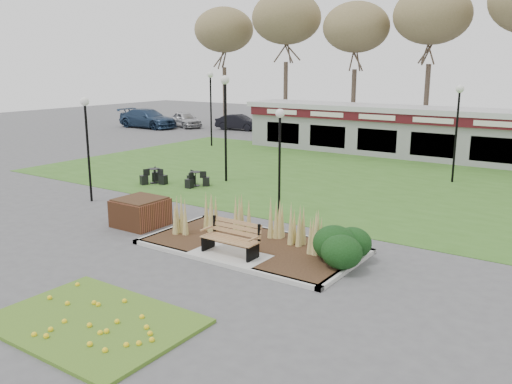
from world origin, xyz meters
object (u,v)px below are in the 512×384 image
Objects in this scene: brick_planter at (140,212)px; lamp_post_mid_left at (225,105)px; park_bench at (232,238)px; car_black at (239,122)px; lamp_post_near_left at (86,126)px; bistro_set_b at (196,181)px; car_silver at (185,120)px; bistro_set_a at (154,178)px; food_pavilion at (440,134)px; lamp_post_mid_right at (458,112)px; car_blue at (148,118)px; lamp_post_near_right at (280,139)px; lamp_post_far_left at (211,92)px.

lamp_post_mid_left is at bearing 105.05° from brick_planter.
car_black reaches higher than park_bench.
bistro_set_b is (1.65, 4.38, -2.74)m from lamp_post_near_left.
car_black is at bearing 120.98° from bistro_set_b.
lamp_post_mid_left is 22.99m from car_silver.
lamp_post_near_left is at bearing -164.70° from car_black.
lamp_post_mid_left is 3.81× the size of bistro_set_a.
food_pavilion is at bearing 61.54° from lamp_post_mid_left.
food_pavilion is at bearing 57.86° from bistro_set_a.
car_black is at bearing 119.27° from brick_planter.
lamp_post_mid_left is at bearing 73.36° from bistro_set_b.
lamp_post_mid_right reaches higher than brick_planter.
car_silver is at bearing 123.48° from lamp_post_near_left.
lamp_post_near_right is at bearing -125.31° from car_blue.
car_blue reaches higher than car_black.
car_blue is (-16.70, 19.55, -2.18)m from lamp_post_near_left.
car_blue is (-25.18, 1.84, -0.67)m from food_pavilion.
car_silver is at bearing 132.73° from bistro_set_b.
brick_planter is at bearing -49.05° from bistro_set_a.
car_black is (5.03, 0.96, -0.02)m from car_silver.
park_bench is 10.50m from bistro_set_a.
food_pavilion reaches higher than bistro_set_a.
car_black is at bearing 124.49° from lamp_post_mid_left.
bistro_set_b is at bearing -141.42° from lamp_post_mid_right.
lamp_post_near_left is at bearing -109.61° from lamp_post_mid_left.
car_black is at bearing 125.81° from park_bench.
car_black is at bearing 164.36° from food_pavilion.
bistro_set_a is at bearing -122.14° from food_pavilion.
car_black is (-9.06, 18.93, 0.40)m from bistro_set_a.
car_black is at bearing 112.37° from lamp_post_near_left.
brick_planter is 29.48m from car_silver.
lamp_post_near_right is (3.23, 3.60, 2.31)m from brick_planter.
park_bench is at bearing -33.40° from bistro_set_a.
lamp_post_near_right is (7.31, 2.35, -0.20)m from lamp_post_near_left.
park_bench is 32.96m from car_silver.
lamp_post_mid_left reaches higher than brick_planter.
lamp_post_mid_right is at bearing 47.21° from lamp_post_near_left.
car_black is (-16.65, 20.35, -2.14)m from lamp_post_near_right.
food_pavilion is at bearing 85.64° from lamp_post_near_right.
lamp_post_mid_left is at bearing -47.60° from lamp_post_far_left.
car_silver is 3.19m from car_blue.
lamp_post_mid_right is 12.14m from bistro_set_b.
car_blue is at bearing 134.97° from brick_planter.
car_blue is at bearing 139.43° from park_bench.
bistro_set_b is at bearing 160.19° from lamp_post_near_right.
lamp_post_near_left is 0.92× the size of lamp_post_mid_right.
brick_planter is 4.95m from lamp_post_near_left.
lamp_post_far_left is 11.87m from car_silver.
lamp_post_mid_left reaches higher than lamp_post_mid_right.
bistro_set_a is at bearing -137.28° from lamp_post_mid_left.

